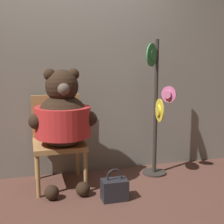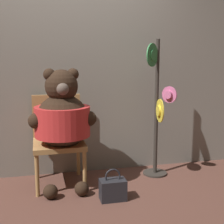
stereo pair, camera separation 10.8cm
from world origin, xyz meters
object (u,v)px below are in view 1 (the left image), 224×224
Objects in this scene: teddy_bear at (63,118)px; hat_display_rack at (157,111)px; handbag_on_ground at (114,189)px; chair at (58,137)px.

teddy_bear is 0.80× the size of hat_display_rack.
handbag_on_ground is at bearing -142.31° from hat_display_rack.
teddy_bear is at bearing -175.12° from hat_display_rack.
chair is at bearing 128.90° from handbag_on_ground.
teddy_bear is 0.87m from handbag_on_ground.
hat_display_rack is (1.07, 0.09, 0.01)m from teddy_bear.
handbag_on_ground is (0.47, -0.58, -0.41)m from chair.
chair is 0.30m from teddy_bear.
handbag_on_ground is at bearing -43.00° from teddy_bear.
teddy_bear reaches higher than handbag_on_ground.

